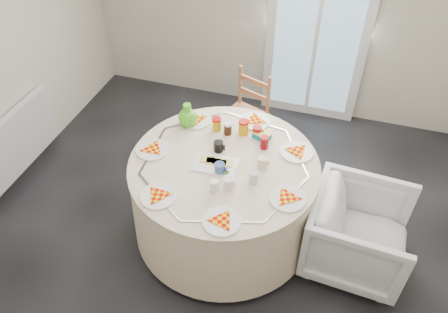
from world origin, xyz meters
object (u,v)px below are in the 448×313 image
(armchair, at_px, (360,228))
(green_pitcher, at_px, (187,112))
(table, at_px, (224,197))
(wooden_chair, at_px, (244,111))
(radiator, at_px, (18,141))

(armchair, xyz_separation_m, green_pitcher, (-1.44, 0.35, 0.48))
(armchair, bearing_deg, table, 93.38)
(wooden_chair, height_order, green_pitcher, green_pitcher)
(armchair, bearing_deg, green_pitcher, 80.38)
(wooden_chair, relative_size, green_pitcher, 4.26)
(wooden_chair, distance_m, green_pitcher, 0.83)
(table, height_order, armchair, armchair)
(wooden_chair, bearing_deg, radiator, -132.62)
(radiator, height_order, wooden_chair, wooden_chair)
(radiator, relative_size, green_pitcher, 5.12)
(radiator, xyz_separation_m, armchair, (3.00, -0.10, 0.01))
(radiator, distance_m, table, 1.96)
(table, bearing_deg, green_pitcher, 140.15)
(wooden_chair, xyz_separation_m, armchair, (1.16, -1.02, -0.08))
(armchair, height_order, green_pitcher, green_pitcher)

